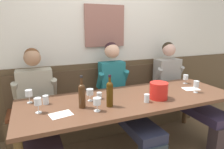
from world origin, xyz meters
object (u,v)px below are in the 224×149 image
at_px(person_center_right_seat, 122,96).
at_px(water_tumbler_left, 147,98).
at_px(wine_glass_near_bucket, 29,94).
at_px(wine_glass_right_end, 97,102).
at_px(water_tumbler_right, 99,96).
at_px(wine_glass_center_rear, 196,84).
at_px(dining_table, 131,103).
at_px(person_right_seat, 181,88).
at_px(wine_glass_by_bottle, 186,78).
at_px(wine_glass_mid_left, 90,93).
at_px(wine_bottle_green_tall, 110,93).
at_px(wine_glass_mid_right, 38,102).
at_px(person_center_left_seat, 38,111).
at_px(wall_bench, 109,111).
at_px(ice_bucket, 159,91).
at_px(wine_bottle_clear_water, 82,95).
at_px(water_tumbler_center, 46,100).

xyz_separation_m(person_center_right_seat, water_tumbler_left, (0.06, -0.52, 0.14)).
xyz_separation_m(person_center_right_seat, wine_glass_near_bucket, (-1.15, -0.04, 0.19)).
distance_m(wine_glass_right_end, water_tumbler_left, 0.59).
bearing_deg(water_tumbler_left, water_tumbler_right, 146.37).
relative_size(wine_glass_center_rear, water_tumbler_left, 1.65).
xyz_separation_m(dining_table, person_right_seat, (1.04, 0.34, -0.04)).
bearing_deg(wine_glass_by_bottle, wine_glass_center_rear, -114.34).
xyz_separation_m(person_right_seat, wine_glass_mid_left, (-1.52, -0.25, 0.20)).
bearing_deg(person_right_seat, wine_bottle_green_tall, -160.59).
xyz_separation_m(wine_glass_mid_right, wine_glass_right_end, (0.54, -0.18, -0.01)).
height_order(person_center_left_seat, person_right_seat, person_right_seat).
xyz_separation_m(wall_bench, ice_bucket, (0.28, -0.85, 0.56)).
bearing_deg(person_center_left_seat, wine_glass_near_bucket, -158.64).
xyz_separation_m(wine_glass_center_rear, wine_glass_mid_left, (-1.33, 0.24, -0.01)).
distance_m(person_center_left_seat, wine_glass_mid_left, 0.65).
bearing_deg(wine_glass_mid_left, person_right_seat, 9.25).
bearing_deg(wall_bench, wine_glass_by_bottle, -24.87).
bearing_deg(wine_glass_near_bucket, water_tumbler_right, -13.59).
height_order(wine_glass_mid_left, water_tumbler_right, wine_glass_mid_left).
bearing_deg(water_tumbler_right, wine_glass_near_bucket, 166.41).
xyz_separation_m(wine_glass_near_bucket, wine_glass_by_bottle, (2.14, -0.06, -0.02)).
relative_size(person_center_left_seat, wine_bottle_clear_water, 3.83).
distance_m(wall_bench, ice_bucket, 1.06).
bearing_deg(person_center_left_seat, water_tumbler_center, -57.01).
xyz_separation_m(person_right_seat, wine_glass_mid_right, (-2.08, -0.36, 0.22)).
xyz_separation_m(wine_glass_mid_right, water_tumbler_right, (0.67, 0.13, -0.07)).
bearing_deg(water_tumbler_right, wine_bottle_clear_water, -144.55).
distance_m(wine_bottle_clear_water, water_tumbler_left, 0.72).
height_order(wall_bench, person_center_right_seat, person_center_right_seat).
height_order(wall_bench, wine_glass_right_end, wall_bench).
bearing_deg(wine_glass_right_end, person_center_right_seat, 45.60).
relative_size(person_center_right_seat, wine_glass_by_bottle, 10.20).
bearing_deg(wall_bench, wine_bottle_clear_water, -128.21).
xyz_separation_m(wine_glass_right_end, wine_glass_mid_left, (0.02, 0.30, -0.00)).
xyz_separation_m(person_right_seat, wine_bottle_green_tall, (-1.37, -0.48, 0.25)).
bearing_deg(person_right_seat, water_tumbler_left, -150.75).
height_order(wine_glass_center_rear, water_tumbler_right, wine_glass_center_rear).
height_order(person_center_right_seat, wine_glass_mid_left, person_center_right_seat).
height_order(ice_bucket, wine_bottle_green_tall, wine_bottle_green_tall).
bearing_deg(ice_bucket, water_tumbler_right, 158.47).
bearing_deg(wine_glass_mid_right, water_tumbler_left, -8.47).
relative_size(wine_glass_center_rear, water_tumbler_right, 1.97).
bearing_deg(wine_glass_center_rear, person_center_right_seat, 149.94).
height_order(dining_table, water_tumbler_left, water_tumbler_left).
bearing_deg(wine_glass_mid_left, person_center_left_seat, 157.93).
bearing_deg(wine_glass_mid_left, wall_bench, 52.15).
height_order(wall_bench, water_tumbler_left, wall_bench).
relative_size(dining_table, wine_glass_mid_right, 16.94).
bearing_deg(wine_glass_mid_right, wine_glass_by_bottle, 7.05).
relative_size(wine_glass_center_rear, wine_glass_by_bottle, 1.16).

